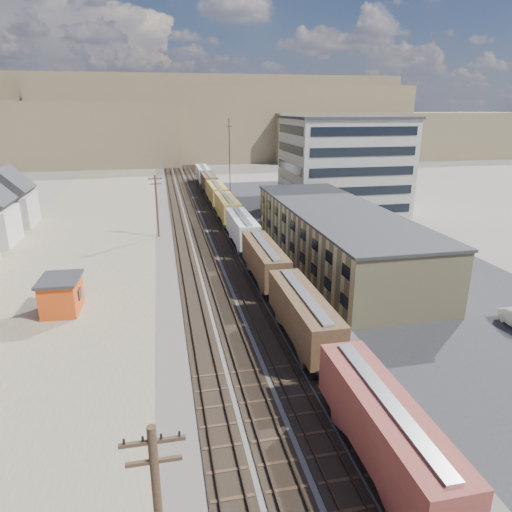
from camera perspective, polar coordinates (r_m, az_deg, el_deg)
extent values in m
plane|color=#6B6356|center=(37.61, 1.86, -14.02)|extent=(300.00, 300.00, 0.00)
cube|color=#4C4742|center=(83.70, -6.23, 4.18)|extent=(18.00, 200.00, 0.06)
cube|color=#766851|center=(74.70, -20.86, 1.36)|extent=(24.00, 180.00, 0.03)
cube|color=#232326|center=(75.00, 11.97, 2.24)|extent=(26.00, 120.00, 0.04)
cube|color=black|center=(83.37, -9.66, 4.02)|extent=(2.60, 200.00, 0.08)
cube|color=#38281E|center=(83.32, -10.16, 4.07)|extent=(0.08, 200.00, 0.16)
cube|color=#38281E|center=(83.37, -9.17, 4.13)|extent=(0.08, 200.00, 0.16)
cube|color=black|center=(83.52, -7.60, 4.15)|extent=(2.60, 200.00, 0.08)
cube|color=#38281E|center=(83.45, -8.10, 4.20)|extent=(0.08, 200.00, 0.16)
cube|color=#38281E|center=(83.55, -7.11, 4.26)|extent=(0.08, 200.00, 0.16)
cube|color=black|center=(83.78, -5.55, 4.27)|extent=(2.60, 200.00, 0.08)
cube|color=#38281E|center=(83.68, -6.04, 4.32)|extent=(0.08, 200.00, 0.16)
cube|color=#38281E|center=(83.83, -5.07, 4.37)|extent=(0.08, 200.00, 0.16)
cube|color=black|center=(84.12, -3.65, 4.37)|extent=(2.60, 200.00, 0.08)
cube|color=#38281E|center=(83.99, -4.14, 4.42)|extent=(0.08, 200.00, 0.16)
cube|color=#38281E|center=(84.19, -3.17, 4.47)|extent=(0.08, 200.00, 0.16)
cube|color=black|center=(33.23, 11.30, -17.68)|extent=(2.20, 2.20, 0.90)
cube|color=brown|center=(28.33, 15.77, -19.78)|extent=(3.00, 13.34, 3.40)
cube|color=#B7B7B2|center=(27.30, 16.10, -16.82)|extent=(0.90, 12.32, 0.16)
cube|color=black|center=(37.12, 8.23, -13.33)|extent=(2.20, 2.20, 0.90)
cube|color=black|center=(45.63, 3.91, -6.89)|extent=(2.20, 2.20, 0.90)
cube|color=#432E1D|center=(40.32, 5.93, -7.08)|extent=(3.00, 13.34, 3.40)
cube|color=#B7B7B2|center=(39.60, 6.01, -4.75)|extent=(0.90, 12.32, 0.16)
cube|color=black|center=(50.09, 2.36, -4.51)|extent=(2.20, 2.20, 0.90)
cube|color=black|center=(59.34, -0.02, -0.83)|extent=(2.20, 2.20, 0.90)
cube|color=#432E1D|center=(53.96, 1.08, -0.38)|extent=(3.00, 13.34, 3.40)
cube|color=#B7B7B2|center=(53.42, 1.09, 1.43)|extent=(0.90, 12.33, 0.16)
cube|color=black|center=(64.05, -0.95, 0.60)|extent=(2.20, 2.20, 0.90)
cube|color=black|center=(73.64, -2.44, 2.92)|extent=(2.20, 2.20, 0.90)
cube|color=#B0ACA5|center=(68.25, -1.76, 3.58)|extent=(3.00, 13.34, 3.40)
cube|color=#B7B7B2|center=(67.83, -1.78, 5.03)|extent=(0.90, 12.33, 0.16)
cube|color=black|center=(78.47, -3.05, 3.87)|extent=(2.20, 2.20, 0.90)
cube|color=black|center=(88.24, -4.08, 5.44)|extent=(2.20, 2.20, 0.90)
cube|color=#B3862F|center=(82.87, -3.63, 6.15)|extent=(3.00, 13.34, 3.40)
cube|color=#B7B7B2|center=(82.53, -3.65, 7.36)|extent=(0.90, 12.33, 0.16)
cube|color=black|center=(93.14, -4.51, 6.11)|extent=(2.20, 2.20, 0.90)
cube|color=black|center=(103.02, -5.26, 7.24)|extent=(2.20, 2.20, 0.90)
cube|color=#B3862F|center=(97.67, -4.94, 7.94)|extent=(3.00, 13.34, 3.40)
cube|color=#B7B7B2|center=(97.38, -4.96, 8.97)|extent=(0.90, 12.32, 0.16)
cube|color=black|center=(107.95, -5.58, 7.73)|extent=(2.20, 2.20, 0.90)
cube|color=black|center=(117.90, -6.14, 8.59)|extent=(2.20, 2.20, 0.90)
cube|color=#432E1D|center=(112.58, -5.91, 9.26)|extent=(3.00, 13.34, 3.40)
cube|color=#B7B7B2|center=(112.32, -5.94, 10.15)|extent=(0.90, 12.32, 0.16)
cube|color=black|center=(122.86, -6.39, 8.96)|extent=(2.20, 2.20, 0.90)
cube|color=black|center=(132.86, -6.84, 9.63)|extent=(2.20, 2.20, 0.90)
cube|color=#B0ACA5|center=(127.55, -6.66, 10.26)|extent=(3.00, 13.34, 3.40)
cube|color=#B7B7B2|center=(127.32, -6.69, 11.06)|extent=(0.90, 12.32, 0.16)
cube|color=tan|center=(62.56, 9.90, 2.53)|extent=(12.00, 40.00, 7.00)
cube|color=#2D2D30|center=(61.70, 10.08, 5.75)|extent=(12.40, 40.40, 0.30)
cube|color=black|center=(60.99, 4.53, 1.07)|extent=(0.12, 36.00, 1.20)
cube|color=black|center=(60.19, 4.60, 3.80)|extent=(0.12, 36.00, 1.20)
cube|color=#9E998E|center=(93.68, 10.86, 11.03)|extent=(22.00, 18.00, 18.00)
cube|color=#2D2D30|center=(93.05, 11.20, 16.66)|extent=(22.60, 18.60, 0.50)
cube|color=black|center=(90.05, 4.22, 11.03)|extent=(0.12, 16.00, 16.00)
cube|color=black|center=(85.46, 13.18, 10.23)|extent=(20.00, 0.12, 16.00)
cube|color=#382619|center=(16.72, -12.84, -21.70)|extent=(2.20, 0.14, 0.14)
cube|color=#382619|center=(17.24, -12.64, -23.76)|extent=(1.90, 0.14, 0.14)
cylinder|color=black|center=(16.61, -10.66, -21.19)|extent=(0.08, 0.08, 0.22)
cylinder|color=#382619|center=(74.45, -12.28, 6.06)|extent=(0.32, 0.32, 10.00)
cube|color=#382619|center=(73.69, -12.51, 9.40)|extent=(2.20, 0.14, 0.14)
cube|color=#382619|center=(73.81, -12.46, 8.79)|extent=(1.90, 0.14, 0.14)
cylinder|color=black|center=(73.66, -12.04, 9.55)|extent=(0.08, 0.08, 0.22)
cylinder|color=black|center=(92.60, -3.31, 11.24)|extent=(0.16, 0.16, 18.00)
cube|color=black|center=(92.01, -3.39, 15.88)|extent=(1.20, 0.08, 0.08)
cube|color=#9E998E|center=(91.50, -28.41, 5.04)|extent=(8.00, 8.00, 5.50)
cube|color=#2D2D30|center=(90.88, -28.75, 7.28)|extent=(8.15, 8.16, 8.15)
cube|color=brown|center=(188.55, -28.74, 13.21)|extent=(120.00, 40.00, 22.00)
cube|color=brown|center=(193.01, -3.72, 16.27)|extent=(140.00, 45.00, 28.00)
cube|color=brown|center=(205.90, 17.06, 14.26)|extent=(110.00, 38.00, 18.00)
cube|color=brown|center=(210.97, -13.00, 16.56)|extent=(200.00, 60.00, 32.00)
cube|color=#CD4513|center=(50.60, -23.12, -4.62)|extent=(3.61, 4.71, 3.43)
cube|color=#2D2D30|center=(49.97, -23.38, -2.68)|extent=(4.09, 5.18, 0.29)
cube|color=black|center=(50.15, -21.17, -4.43)|extent=(0.16, 1.15, 1.14)
imported|color=#9FA1A6|center=(57.75, 21.60, -2.60)|extent=(6.09, 3.18, 1.69)
imported|color=navy|center=(77.85, 14.17, 3.19)|extent=(5.62, 4.57, 1.42)
imported|color=silver|center=(93.89, 10.11, 6.02)|extent=(2.98, 5.07, 1.62)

